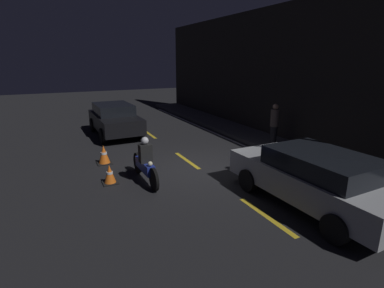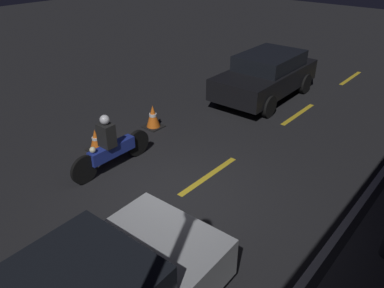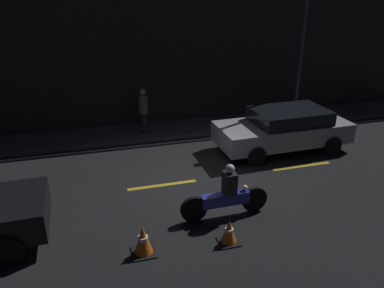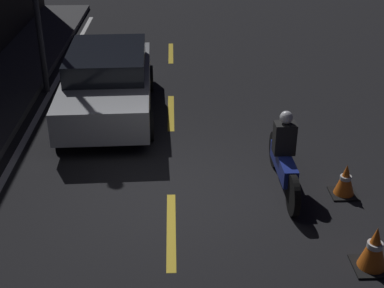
{
  "view_description": "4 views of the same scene",
  "coord_description": "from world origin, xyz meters",
  "px_view_note": "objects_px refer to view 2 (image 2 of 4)",
  "views": [
    {
      "loc": [
        8.45,
        -4.33,
        3.58
      ],
      "look_at": [
        0.38,
        -0.45,
        1.03
      ],
      "focal_mm": 28.0,
      "sensor_mm": 36.0,
      "label": 1
    },
    {
      "loc": [
        4.72,
        4.34,
        4.77
      ],
      "look_at": [
        -0.71,
        -0.25,
        0.86
      ],
      "focal_mm": 35.0,
      "sensor_mm": 36.0,
      "label": 2
    },
    {
      "loc": [
        -2.74,
        -9.29,
        5.29
      ],
      "look_at": [
        0.03,
        0.51,
        0.96
      ],
      "focal_mm": 35.0,
      "sensor_mm": 36.0,
      "label": 3
    },
    {
      "loc": [
        -7.73,
        -0.08,
        4.92
      ],
      "look_at": [
        -0.53,
        -0.34,
        1.24
      ],
      "focal_mm": 50.0,
      "sensor_mm": 36.0,
      "label": 4
    }
  ],
  "objects_px": {
    "van_black": "(266,75)",
    "traffic_cone_mid": "(96,140)",
    "traffic_cone_near": "(153,117)",
    "motorcycle": "(111,147)"
  },
  "relations": [
    {
      "from": "van_black",
      "to": "motorcycle",
      "type": "height_order",
      "value": "van_black"
    },
    {
      "from": "van_black",
      "to": "traffic_cone_near",
      "type": "height_order",
      "value": "van_black"
    },
    {
      "from": "van_black",
      "to": "motorcycle",
      "type": "xyz_separation_m",
      "value": [
        6.24,
        -0.4,
        -0.24
      ]
    },
    {
      "from": "traffic_cone_mid",
      "to": "motorcycle",
      "type": "bearing_deg",
      "value": 74.57
    },
    {
      "from": "van_black",
      "to": "traffic_cone_mid",
      "type": "relative_size",
      "value": 7.28
    },
    {
      "from": "motorcycle",
      "to": "traffic_cone_near",
      "type": "relative_size",
      "value": 3.36
    },
    {
      "from": "van_black",
      "to": "traffic_cone_mid",
      "type": "distance_m",
      "value": 6.15
    },
    {
      "from": "van_black",
      "to": "traffic_cone_near",
      "type": "relative_size",
      "value": 6.29
    },
    {
      "from": "motorcycle",
      "to": "traffic_cone_near",
      "type": "height_order",
      "value": "motorcycle"
    },
    {
      "from": "van_black",
      "to": "motorcycle",
      "type": "relative_size",
      "value": 1.88
    }
  ]
}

